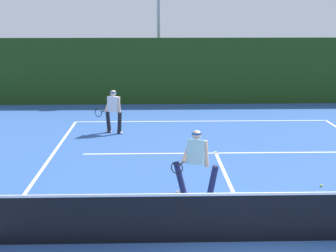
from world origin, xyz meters
The scene contains 10 objects.
ground_plane centered at (0.00, 0.00, 0.00)m, with size 80.00×80.00×0.00m, color #2F569D.
court_line_baseline_far centered at (0.00, 10.98, 0.00)m, with size 10.22×0.10×0.01m, color white.
court_line_service centered at (0.00, 6.23, 0.00)m, with size 8.33×0.10×0.01m, color white.
court_line_centre centered at (0.00, 3.20, 0.00)m, with size 0.10×6.40×0.01m, color white.
tennis_net centered at (0.00, 0.00, 0.51)m, with size 11.20×0.09×1.07m.
player_near centered at (-0.95, 2.45, 0.90)m, with size 1.16×0.88×1.65m.
player_far centered at (-3.42, 9.00, 0.88)m, with size 1.00×0.81×1.60m.
tennis_ball centered at (2.30, 3.05, 0.03)m, with size 0.07×0.07×0.07m, color #D1E033.
back_fence_windscreen centered at (0.00, 14.95, 1.58)m, with size 21.81×0.12×3.16m, color #1D3D14.
light_pole centered at (-1.67, 16.58, 4.19)m, with size 0.55×0.44×6.74m.
Camera 1 is at (-1.94, -8.90, 4.33)m, focal length 53.55 mm.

